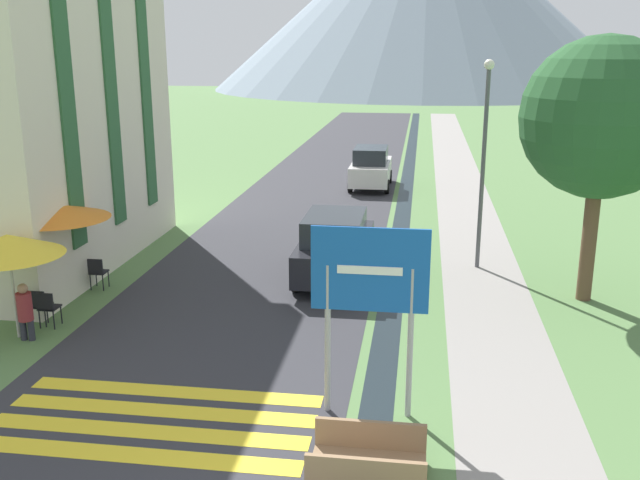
{
  "coord_description": "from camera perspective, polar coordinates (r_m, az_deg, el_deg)",
  "views": [
    {
      "loc": [
        1.81,
        -6.74,
        6.17
      ],
      "look_at": [
        -0.59,
        10.0,
        1.5
      ],
      "focal_mm": 40.0,
      "sensor_mm": 36.0,
      "label": 1
    }
  ],
  "objects": [
    {
      "name": "cafe_chair_near_left",
      "position": [
        17.3,
        -21.55,
        -4.78
      ],
      "size": [
        0.4,
        0.4,
        0.85
      ],
      "rotation": [
        0.0,
        0.0,
        0.44
      ],
      "color": "black",
      "rests_on": "ground_plane"
    },
    {
      "name": "parked_car_far",
      "position": [
        31.63,
        4.09,
        5.81
      ],
      "size": [
        1.75,
        3.9,
        1.82
      ],
      "color": "silver",
      "rests_on": "ground_plane"
    },
    {
      "name": "cafe_chair_near_right",
      "position": [
        17.1,
        -20.97,
        -4.95
      ],
      "size": [
        0.4,
        0.4,
        0.85
      ],
      "rotation": [
        0.0,
        0.0,
        -0.49
      ],
      "color": "black",
      "rests_on": "ground_plane"
    },
    {
      "name": "footpath",
      "position": [
        37.29,
        10.84,
        5.63
      ],
      "size": [
        2.2,
        60.0,
        0.01
      ],
      "color": "gray",
      "rests_on": "ground_plane"
    },
    {
      "name": "crosswalk_marking",
      "position": [
        12.76,
        -13.08,
        -13.9
      ],
      "size": [
        5.44,
        2.54,
        0.01
      ],
      "color": "yellow",
      "rests_on": "ground_plane"
    },
    {
      "name": "cafe_chair_far_left",
      "position": [
        19.29,
        -17.39,
        -2.35
      ],
      "size": [
        0.4,
        0.4,
        0.85
      ],
      "rotation": [
        0.0,
        0.0,
        -0.33
      ],
      "color": "black",
      "rests_on": "ground_plane"
    },
    {
      "name": "cafe_umbrella_middle_orange",
      "position": [
        18.29,
        -20.25,
        2.17
      ],
      "size": [
        2.49,
        2.49,
        2.46
      ],
      "color": "#B7B2A8",
      "rests_on": "ground_plane"
    },
    {
      "name": "road",
      "position": [
        37.5,
        1.45,
        5.95
      ],
      "size": [
        6.4,
        60.0,
        0.01
      ],
      "color": "#2D2D33",
      "rests_on": "ground_plane"
    },
    {
      "name": "person_seated_near",
      "position": [
        19.05,
        -19.56,
        -2.25
      ],
      "size": [
        0.32,
        0.32,
        1.22
      ],
      "color": "#282833",
      "rests_on": "ground_plane"
    },
    {
      "name": "parked_car_near",
      "position": [
        19.17,
        1.22,
        -0.5
      ],
      "size": [
        1.89,
        4.12,
        1.82
      ],
      "color": "black",
      "rests_on": "ground_plane"
    },
    {
      "name": "drainage_channel",
      "position": [
        37.26,
        7.14,
        5.77
      ],
      "size": [
        0.6,
        60.0,
        0.0
      ],
      "color": "black",
      "rests_on": "ground_plane"
    },
    {
      "name": "streetlamp",
      "position": [
        20.17,
        12.99,
        7.09
      ],
      "size": [
        0.28,
        0.28,
        5.78
      ],
      "color": "#515156",
      "rests_on": "ground_plane"
    },
    {
      "name": "ground_plane",
      "position": [
        27.5,
        4.17,
        2.42
      ],
      "size": [
        160.0,
        160.0,
        0.0
      ],
      "primitive_type": "plane",
      "color": "#517542"
    },
    {
      "name": "person_standing_terrace",
      "position": [
        17.9,
        -21.74,
        -2.43
      ],
      "size": [
        0.32,
        0.32,
        1.76
      ],
      "color": "#282833",
      "rests_on": "ground_plane"
    },
    {
      "name": "road_sign",
      "position": [
        11.78,
        3.98,
        -4.0
      ],
      "size": [
        1.95,
        0.11,
        3.32
      ],
      "color": "#9E9EA3",
      "rests_on": "ground_plane"
    },
    {
      "name": "hotel_building",
      "position": [
        21.84,
        -23.28,
        12.26
      ],
      "size": [
        6.0,
        9.61,
        10.0
      ],
      "color": "beige",
      "rests_on": "ground_plane"
    },
    {
      "name": "person_seated_far",
      "position": [
        16.5,
        -22.54,
        -5.13
      ],
      "size": [
        0.32,
        0.32,
        1.28
      ],
      "color": "#282833",
      "rests_on": "ground_plane"
    },
    {
      "name": "cafe_umbrella_front_yellow",
      "position": [
        16.34,
        -23.69,
        -0.37
      ],
      "size": [
        2.31,
        2.31,
        2.32
      ],
      "color": "#B7B2A8",
      "rests_on": "ground_plane"
    },
    {
      "name": "footbridge",
      "position": [
        10.94,
        3.83,
        -17.5
      ],
      "size": [
        1.7,
        1.1,
        0.65
      ],
      "color": "#846647",
      "rests_on": "ground_plane"
    },
    {
      "name": "tree_by_path",
      "position": [
        18.13,
        21.61,
        9.03
      ],
      "size": [
        3.81,
        3.81,
        6.41
      ],
      "color": "brown",
      "rests_on": "ground_plane"
    }
  ]
}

